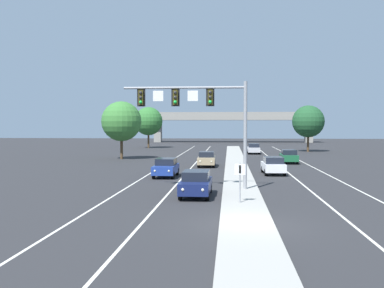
{
  "coord_description": "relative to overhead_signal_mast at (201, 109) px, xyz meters",
  "views": [
    {
      "loc": [
        -0.77,
        -20.42,
        4.45
      ],
      "look_at": [
        -3.2,
        9.43,
        3.2
      ],
      "focal_mm": 43.06,
      "sensor_mm": 36.0,
      "label": 1
    }
  ],
  "objects": [
    {
      "name": "ground_plane",
      "position": [
        2.66,
        -10.47,
        -5.53
      ],
      "size": [
        260.0,
        260.0,
        0.0
      ],
      "primitive_type": "plane",
      "color": "#28282B"
    },
    {
      "name": "median_island",
      "position": [
        2.66,
        7.53,
        -5.45
      ],
      "size": [
        2.4,
        110.0,
        0.15
      ],
      "primitive_type": "cube",
      "color": "#9E9B93",
      "rests_on": "ground"
    },
    {
      "name": "lane_stripe_oncoming_center",
      "position": [
        -2.04,
        14.53,
        -5.52
      ],
      "size": [
        0.14,
        100.0,
        0.01
      ],
      "primitive_type": "cube",
      "color": "silver",
      "rests_on": "ground"
    },
    {
      "name": "lane_stripe_receding_center",
      "position": [
        7.36,
        14.53,
        -5.52
      ],
      "size": [
        0.14,
        100.0,
        0.01
      ],
      "primitive_type": "cube",
      "color": "silver",
      "rests_on": "ground"
    },
    {
      "name": "edge_stripe_left",
      "position": [
        -5.34,
        14.53,
        -5.52
      ],
      "size": [
        0.14,
        100.0,
        0.01
      ],
      "primitive_type": "cube",
      "color": "silver",
      "rests_on": "ground"
    },
    {
      "name": "edge_stripe_right",
      "position": [
        10.66,
        14.53,
        -5.52
      ],
      "size": [
        0.14,
        100.0,
        0.01
      ],
      "primitive_type": "cube",
      "color": "silver",
      "rests_on": "ground"
    },
    {
      "name": "overhead_signal_mast",
      "position": [
        0.0,
        0.0,
        0.0
      ],
      "size": [
        8.33,
        0.44,
        7.2
      ],
      "color": "gray",
      "rests_on": "median_island"
    },
    {
      "name": "median_sign_post",
      "position": [
        2.48,
        -5.46,
        -3.94
      ],
      "size": [
        0.6,
        0.1,
        2.2
      ],
      "color": "gray",
      "rests_on": "median_island"
    },
    {
      "name": "car_oncoming_navy",
      "position": [
        -0.17,
        -2.49,
        -4.71
      ],
      "size": [
        1.86,
        4.49,
        1.58
      ],
      "color": "#141E4C",
      "rests_on": "ground"
    },
    {
      "name": "car_oncoming_blue",
      "position": [
        -3.51,
        8.04,
        -4.71
      ],
      "size": [
        1.86,
        4.49,
        1.58
      ],
      "color": "navy",
      "rests_on": "ground"
    },
    {
      "name": "car_oncoming_tan",
      "position": [
        -0.53,
        18.12,
        -4.71
      ],
      "size": [
        1.86,
        4.49,
        1.58
      ],
      "color": "tan",
      "rests_on": "ground"
    },
    {
      "name": "car_receding_white",
      "position": [
        5.83,
        10.83,
        -4.71
      ],
      "size": [
        1.93,
        4.51,
        1.58
      ],
      "color": "silver",
      "rests_on": "ground"
    },
    {
      "name": "car_receding_green",
      "position": [
        8.78,
        23.02,
        -4.71
      ],
      "size": [
        1.9,
        4.5,
        1.58
      ],
      "color": "#195633",
      "rests_on": "ground"
    },
    {
      "name": "car_receding_silver",
      "position": [
        5.61,
        40.09,
        -4.71
      ],
      "size": [
        1.85,
        4.48,
        1.58
      ],
      "color": "#B7B7BC",
      "rests_on": "ground"
    },
    {
      "name": "overpass_bridge",
      "position": [
        2.66,
        86.88,
        0.25
      ],
      "size": [
        42.4,
        6.4,
        7.65
      ],
      "color": "gray",
      "rests_on": "ground"
    },
    {
      "name": "tree_far_left_b",
      "position": [
        -12.09,
        27.91,
        -0.62
      ],
      "size": [
        5.19,
        5.19,
        7.51
      ],
      "color": "#4C3823",
      "rests_on": "ground"
    },
    {
      "name": "tree_far_left_c",
      "position": [
        -13.63,
        56.56,
        -0.37
      ],
      "size": [
        5.45,
        5.45,
        7.89
      ],
      "color": "#4C3823",
      "rests_on": "ground"
    },
    {
      "name": "tree_far_right_c",
      "position": [
        14.91,
        46.58,
        -0.51
      ],
      "size": [
        5.31,
        5.31,
        7.68
      ],
      "color": "#4C3823",
      "rests_on": "ground"
    }
  ]
}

